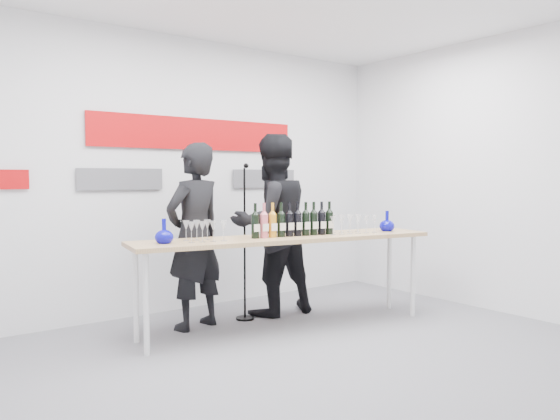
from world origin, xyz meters
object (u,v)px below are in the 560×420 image
at_px(presenter_right, 271,225).
at_px(mic_stand, 245,272).
at_px(presenter_left, 194,236).
at_px(tasting_table, 286,243).

distance_m(presenter_right, mic_stand, 0.60).
height_order(presenter_right, mic_stand, presenter_right).
distance_m(presenter_left, mic_stand, 0.70).
height_order(tasting_table, presenter_right, presenter_right).
distance_m(tasting_table, presenter_right, 0.61).
bearing_deg(tasting_table, mic_stand, 115.23).
bearing_deg(presenter_right, mic_stand, 8.67).
bearing_deg(mic_stand, presenter_right, -18.42).
relative_size(presenter_right, mic_stand, 1.20).
relative_size(presenter_left, presenter_right, 0.94).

